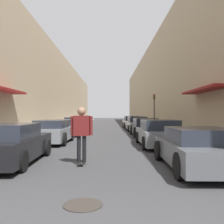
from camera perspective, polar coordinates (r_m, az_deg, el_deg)
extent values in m
plane|color=#38383A|center=(28.29, -1.21, -3.72)|extent=(147.00, 147.00, 0.00)
cube|color=#A3A099|center=(35.35, -8.98, -2.96)|extent=(1.80, 66.82, 0.12)
cube|color=#A3A099|center=(35.25, 6.86, -2.97)|extent=(1.80, 66.82, 0.12)
cube|color=tan|center=(35.98, -13.56, 4.43)|extent=(4.00, 66.82, 9.33)
cube|color=maroon|center=(14.45, -23.85, 4.67)|extent=(1.00, 4.80, 0.12)
cube|color=tan|center=(35.92, 11.47, 5.80)|extent=(4.00, 66.82, 11.04)
cube|color=maroon|center=(14.19, 20.25, 4.76)|extent=(1.00, 4.80, 0.12)
cube|color=black|center=(9.02, -22.49, -7.52)|extent=(1.97, 4.44, 0.67)
cube|color=#232833|center=(8.76, -23.02, -4.03)|extent=(1.70, 2.32, 0.46)
cylinder|color=black|center=(10.05, -14.65, -7.92)|extent=(0.18, 0.62, 0.62)
cylinder|color=black|center=(7.47, -19.85, -10.52)|extent=(0.18, 0.62, 0.62)
cube|color=gray|center=(14.19, -13.34, -4.85)|extent=(1.82, 4.05, 0.67)
cube|color=#232833|center=(13.96, -13.52, -2.67)|extent=(1.57, 2.12, 0.42)
cylinder|color=black|center=(15.61, -15.35, -5.10)|extent=(0.18, 0.70, 0.70)
cylinder|color=black|center=(15.27, -9.20, -5.22)|extent=(0.18, 0.70, 0.70)
cylinder|color=black|center=(13.23, -18.13, -5.94)|extent=(0.18, 0.70, 0.70)
cylinder|color=black|center=(12.82, -10.90, -6.13)|extent=(0.18, 0.70, 0.70)
cube|color=silver|center=(18.97, -10.35, -3.91)|extent=(1.83, 4.20, 0.59)
cube|color=#232833|center=(18.74, -10.45, -2.37)|extent=(1.58, 2.19, 0.45)
cylinder|color=black|center=(20.40, -12.11, -4.08)|extent=(0.18, 0.64, 0.64)
cylinder|color=black|center=(20.13, -7.30, -4.14)|extent=(0.18, 0.64, 0.64)
cylinder|color=black|center=(17.89, -13.78, -4.59)|extent=(0.18, 0.64, 0.64)
cylinder|color=black|center=(17.57, -8.30, -4.67)|extent=(0.18, 0.64, 0.64)
cube|color=#232326|center=(24.19, -8.44, -3.13)|extent=(1.88, 4.32, 0.60)
cube|color=#232833|center=(23.95, -8.51, -1.81)|extent=(1.62, 2.26, 0.52)
cylinder|color=black|center=(25.63, -9.96, -3.32)|extent=(0.18, 0.66, 0.66)
cylinder|color=black|center=(25.40, -6.09, -3.35)|extent=(0.18, 0.66, 0.66)
cylinder|color=black|center=(23.03, -11.04, -3.64)|extent=(0.18, 0.66, 0.66)
cylinder|color=black|center=(22.77, -6.74, -3.68)|extent=(0.18, 0.66, 0.66)
cube|color=#515459|center=(7.93, 19.09, -8.60)|extent=(2.02, 4.30, 0.61)
cube|color=#232833|center=(7.68, 19.61, -5.01)|extent=(1.74, 2.26, 0.42)
cylinder|color=black|center=(8.97, 10.54, -8.63)|extent=(0.18, 0.68, 0.68)
cylinder|color=black|center=(9.50, 21.75, -8.15)|extent=(0.18, 0.68, 0.68)
cylinder|color=black|center=(6.44, 15.13, -11.89)|extent=(0.18, 0.68, 0.68)
cube|color=gray|center=(12.82, 10.57, -5.45)|extent=(1.86, 4.40, 0.66)
cube|color=#232833|center=(12.57, 10.75, -2.90)|extent=(1.63, 2.29, 0.50)
cylinder|color=black|center=(14.05, 5.89, -5.81)|extent=(0.18, 0.61, 0.61)
cylinder|color=black|center=(14.35, 13.05, -5.68)|extent=(0.18, 0.61, 0.61)
cylinder|color=black|center=(11.36, 7.42, -7.08)|extent=(0.18, 0.61, 0.61)
cylinder|color=black|center=(11.74, 16.18, -6.85)|extent=(0.18, 0.61, 0.61)
cube|color=#232326|center=(18.52, 7.51, -3.87)|extent=(1.76, 4.66, 0.63)
cube|color=#232833|center=(18.26, 7.61, -2.16)|extent=(1.54, 2.42, 0.49)
cylinder|color=black|center=(19.86, 4.48, -4.08)|extent=(0.18, 0.72, 0.72)
cylinder|color=black|center=(20.08, 9.36, -4.03)|extent=(0.18, 0.72, 0.72)
cylinder|color=black|center=(17.00, 5.33, -4.69)|extent=(0.18, 0.72, 0.72)
cylinder|color=black|center=(17.25, 11.00, -4.62)|extent=(0.18, 0.72, 0.72)
cube|color=silver|center=(23.64, 5.67, -3.12)|extent=(1.89, 4.47, 0.69)
cube|color=#232833|center=(23.40, 5.72, -1.66)|extent=(1.62, 2.34, 0.53)
cylinder|color=black|center=(24.94, 3.35, -3.45)|extent=(0.18, 0.62, 0.62)
cylinder|color=black|center=(25.12, 7.30, -3.42)|extent=(0.18, 0.62, 0.62)
cylinder|color=black|center=(22.21, 3.82, -3.82)|extent=(0.18, 0.62, 0.62)
cylinder|color=black|center=(22.41, 8.25, -3.79)|extent=(0.18, 0.62, 0.62)
cube|color=#B7B7BC|center=(29.22, 4.45, -2.58)|extent=(1.89, 4.11, 0.70)
cube|color=#232833|center=(29.01, 4.48, -1.41)|extent=(1.62, 2.16, 0.51)
cylinder|color=black|center=(30.43, 2.61, -2.88)|extent=(0.18, 0.64, 0.64)
cylinder|color=black|center=(30.57, 5.87, -2.87)|extent=(0.18, 0.64, 0.64)
cylinder|color=black|center=(27.91, 2.89, -3.11)|extent=(0.18, 0.64, 0.64)
cylinder|color=black|center=(28.07, 6.45, -3.09)|extent=(0.18, 0.64, 0.64)
cube|color=black|center=(8.22, -6.98, -11.35)|extent=(0.20, 0.78, 0.02)
cylinder|color=beige|center=(8.48, -7.30, -11.27)|extent=(0.03, 0.06, 0.06)
cylinder|color=beige|center=(8.47, -6.26, -11.29)|extent=(0.03, 0.06, 0.06)
cylinder|color=beige|center=(8.00, -7.74, -11.94)|extent=(0.03, 0.06, 0.06)
cylinder|color=beige|center=(7.98, -6.63, -11.96)|extent=(0.03, 0.06, 0.06)
cylinder|color=black|center=(8.16, -7.60, -8.36)|extent=(0.13, 0.13, 0.85)
cylinder|color=black|center=(8.14, -6.35, -8.38)|extent=(0.13, 0.13, 0.85)
cube|color=maroon|center=(8.08, -6.97, -3.12)|extent=(0.50, 0.23, 0.65)
sphere|color=#8C664C|center=(8.07, -6.97, 0.14)|extent=(0.27, 0.27, 0.27)
cylinder|color=maroon|center=(8.12, -9.09, -3.10)|extent=(0.10, 0.10, 0.61)
cylinder|color=maroon|center=(8.05, -4.83, -3.13)|extent=(0.10, 0.10, 0.61)
cylinder|color=#332D28|center=(4.75, -6.68, -20.32)|extent=(0.70, 0.70, 0.02)
cylinder|color=#2D2D2D|center=(23.32, 9.63, -0.06)|extent=(0.10, 0.10, 3.30)
cube|color=#332D0F|center=(23.38, 9.62, 3.44)|extent=(0.16, 0.16, 0.45)
sphere|color=red|center=(23.30, 9.66, 3.73)|extent=(0.11, 0.11, 0.11)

